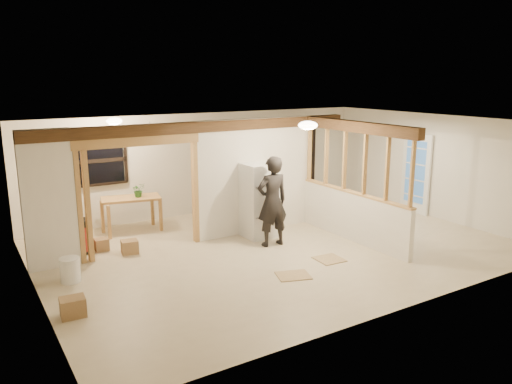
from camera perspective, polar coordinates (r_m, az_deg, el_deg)
floor at (r=10.15m, az=2.55°, el=-6.34°), size 9.00×6.50×0.01m
ceiling at (r=9.61m, az=2.70°, el=7.89°), size 9.00×6.50×0.01m
wall_back at (r=12.57m, az=-5.76°, el=3.30°), size 9.00×0.01×2.50m
wall_front at (r=7.44m, az=16.89°, el=-4.01°), size 9.00×0.01×2.50m
wall_left at (r=8.23m, az=-24.29°, el=-3.00°), size 0.01×6.50×2.50m
wall_right at (r=12.85m, az=19.47°, el=2.83°), size 0.01×6.50×2.50m
partition_left_stub at (r=9.44m, az=-22.60°, el=-0.89°), size 0.90×0.12×2.50m
partition_center at (r=10.90m, az=-0.07°, el=1.87°), size 2.80×0.12×2.50m
doorway_frame at (r=9.85m, az=-13.05°, el=-0.57°), size 2.46×0.14×2.20m
header_beam_back at (r=10.16m, az=-5.89°, el=7.43°), size 7.00×0.18×0.22m
header_beam_right at (r=10.31m, az=11.39°, el=7.33°), size 0.18×3.30×0.22m
pony_wall at (r=10.66m, az=10.94°, el=-2.78°), size 0.12×3.20×1.00m
stud_partition at (r=10.41m, az=11.21°, el=3.38°), size 0.14×3.20×1.32m
window_back at (r=11.57m, az=-17.28°, el=3.44°), size 1.12×0.10×1.10m
french_door at (r=13.08m, az=17.81°, el=2.01°), size 0.12×0.86×2.00m
ceiling_dome_main at (r=9.39m, az=5.96°, el=7.59°), size 0.36×0.36×0.16m
ceiling_dome_util at (r=10.65m, az=-15.89°, el=7.80°), size 0.32×0.32×0.14m
hanging_bulb at (r=10.16m, az=-11.96°, el=6.09°), size 0.07×0.07×0.07m
refrigerator at (r=10.61m, az=0.35°, el=-0.96°), size 0.65×0.63×1.59m
woman at (r=10.01m, az=1.87°, el=-1.08°), size 0.69×0.47×1.84m
work_table at (r=11.35m, az=-14.02°, el=-2.51°), size 1.35×0.87×0.79m
potted_plant at (r=11.21m, az=-13.30°, el=0.23°), size 0.32×0.29×0.31m
shop_vac at (r=10.33m, az=-19.53°, el=-4.77°), size 0.65×0.65×0.67m
bookshelf at (r=13.78m, az=4.70°, el=3.07°), size 0.99×0.33×1.98m
bucket at (r=8.99m, az=-20.47°, el=-8.34°), size 0.38×0.38×0.42m
box_util_a at (r=10.06m, az=-14.24°, el=-6.09°), size 0.34×0.30×0.26m
box_util_b at (r=10.39m, az=-17.24°, el=-5.74°), size 0.26×0.26×0.24m
box_front at (r=7.78m, az=-20.20°, el=-12.23°), size 0.37×0.31×0.28m
floor_panel_near at (r=9.57m, az=8.38°, el=-7.60°), size 0.52×0.52×0.02m
floor_panel_far at (r=8.76m, az=4.28°, el=-9.50°), size 0.67×0.60×0.02m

